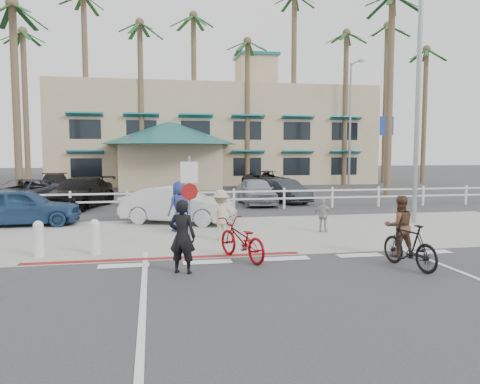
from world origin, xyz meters
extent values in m
plane|color=#333335|center=(0.00, 0.00, 0.00)|extent=(140.00, 140.00, 0.00)
cube|color=#333335|center=(0.00, -2.00, 0.00)|extent=(12.00, 16.00, 0.01)
cube|color=gray|center=(0.00, 4.50, 0.01)|extent=(22.00, 7.00, 0.01)
cube|color=#333335|center=(0.00, 8.50, 0.00)|extent=(40.00, 5.00, 0.01)
cube|color=#333335|center=(0.00, 18.00, 0.00)|extent=(50.00, 16.00, 0.01)
cube|color=maroon|center=(-3.00, 1.20, 0.01)|extent=(7.00, 0.25, 0.02)
imported|color=#780207|center=(-1.13, 0.74, 0.52)|extent=(1.37, 2.09, 1.04)
imported|color=black|center=(-2.66, -0.30, 0.83)|extent=(0.71, 0.60, 1.67)
imported|color=black|center=(2.56, -0.82, 0.53)|extent=(0.84, 1.83, 1.06)
imported|color=brown|center=(2.95, 0.33, 0.80)|extent=(0.85, 0.70, 1.59)
imported|color=#B1AF8C|center=(-1.25, 3.40, 0.77)|extent=(1.12, 0.84, 1.55)
imported|color=#9F9E99|center=(2.34, 4.13, 0.57)|extent=(0.72, 0.54, 1.14)
imported|color=navy|center=(-2.39, 5.23, 0.86)|extent=(1.00, 0.89, 1.71)
imported|color=silver|center=(-2.37, 7.00, 0.70)|extent=(4.49, 3.15, 1.40)
imported|color=navy|center=(-7.99, 7.53, 0.70)|extent=(4.12, 1.75, 1.39)
imported|color=#242631|center=(-9.58, 13.80, 0.67)|extent=(3.82, 5.30, 1.34)
imported|color=black|center=(-6.74, 12.71, 0.73)|extent=(3.41, 5.38, 1.45)
imported|color=#8F97A4|center=(1.91, 12.52, 0.68)|extent=(1.69, 4.04, 1.37)
imported|color=#21242B|center=(3.65, 13.18, 0.60)|extent=(2.10, 3.86, 1.21)
imported|color=black|center=(-9.29, 20.17, 0.66)|extent=(2.66, 4.81, 1.32)
imported|color=#2C2C2F|center=(4.49, 20.37, 0.69)|extent=(3.07, 5.26, 1.38)
camera|label=1|loc=(-3.31, -10.62, 2.74)|focal=35.00mm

